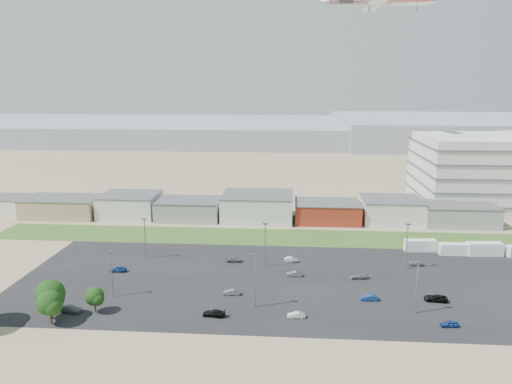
# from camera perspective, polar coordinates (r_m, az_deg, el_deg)

# --- Properties ---
(ground) EXTENTS (700.00, 700.00, 0.00)m
(ground) POSITION_cam_1_polar(r_m,az_deg,el_deg) (93.32, 0.76, -14.72)
(ground) COLOR #826B53
(ground) RESTS_ON ground
(parking_lot) EXTENTS (120.00, 50.00, 0.01)m
(parking_lot) POSITION_cam_1_polar(r_m,az_deg,el_deg) (111.37, 4.02, -10.12)
(parking_lot) COLOR black
(parking_lot) RESTS_ON ground
(grass_strip) EXTENTS (160.00, 16.00, 0.02)m
(grass_strip) POSITION_cam_1_polar(r_m,az_deg,el_deg) (141.59, 2.08, -5.16)
(grass_strip) COLOR #2E4D1C
(grass_strip) RESTS_ON ground
(hills_backdrop) EXTENTS (700.00, 200.00, 9.00)m
(hills_backdrop) POSITION_cam_1_polar(r_m,az_deg,el_deg) (401.36, 9.35, 6.65)
(hills_backdrop) COLOR gray
(hills_backdrop) RESTS_ON ground
(building_row) EXTENTS (170.00, 20.00, 8.00)m
(building_row) POSITION_cam_1_polar(r_m,az_deg,el_deg) (160.25, -3.73, -1.63)
(building_row) COLOR silver
(building_row) RESTS_ON ground
(box_trailer_a) EXTENTS (8.13, 3.22, 2.98)m
(box_trailer_a) POSITION_cam_1_polar(r_m,az_deg,el_deg) (136.47, 18.24, -5.81)
(box_trailer_a) COLOR silver
(box_trailer_a) RESTS_ON ground
(box_trailer_b) EXTENTS (7.75, 2.61, 2.88)m
(box_trailer_b) POSITION_cam_1_polar(r_m,az_deg,el_deg) (136.61, 21.76, -6.08)
(box_trailer_b) COLOR silver
(box_trailer_b) RESTS_ON ground
(box_trailer_c) EXTENTS (8.88, 3.41, 3.26)m
(box_trailer_c) POSITION_cam_1_polar(r_m,az_deg,el_deg) (139.07, 24.65, -5.93)
(box_trailer_c) COLOR silver
(box_trailer_c) RESTS_ON ground
(tree_mid) EXTENTS (5.70, 5.70, 8.55)m
(tree_mid) POSITION_cam_1_polar(r_m,az_deg,el_deg) (100.24, -22.44, -11.04)
(tree_mid) COLOR black
(tree_mid) RESTS_ON ground
(tree_right) EXTENTS (4.92, 4.92, 7.37)m
(tree_right) POSITION_cam_1_polar(r_m,az_deg,el_deg) (98.41, -22.49, -11.85)
(tree_right) COLOR black
(tree_right) RESTS_ON ground
(tree_near) EXTENTS (3.82, 3.82, 5.72)m
(tree_near) POSITION_cam_1_polar(r_m,az_deg,el_deg) (100.65, -17.95, -11.47)
(tree_near) COLOR black
(tree_near) RESTS_ON ground
(lightpole_front_l) EXTENTS (1.13, 0.47, 9.63)m
(lightpole_front_l) POSITION_cam_1_polar(r_m,az_deg,el_deg) (105.90, -16.16, -9.01)
(lightpole_front_l) COLOR slate
(lightpole_front_l) RESTS_ON ground
(lightpole_front_m) EXTENTS (1.26, 0.53, 10.75)m
(lightpole_front_m) POSITION_cam_1_polar(r_m,az_deg,el_deg) (97.06, -0.10, -10.13)
(lightpole_front_m) COLOR slate
(lightpole_front_m) RESTS_ON ground
(lightpole_front_r) EXTENTS (1.20, 0.50, 10.22)m
(lightpole_front_r) POSITION_cam_1_polar(r_m,az_deg,el_deg) (99.35, 17.87, -10.37)
(lightpole_front_r) COLOR slate
(lightpole_front_r) RESTS_ON ground
(lightpole_back_l) EXTENTS (1.20, 0.50, 10.23)m
(lightpole_back_l) POSITION_cam_1_polar(r_m,az_deg,el_deg) (126.06, -12.56, -5.23)
(lightpole_back_l) COLOR slate
(lightpole_back_l) RESTS_ON ground
(lightpole_back_m) EXTENTS (1.25, 0.52, 10.61)m
(lightpole_back_m) POSITION_cam_1_polar(r_m,az_deg,el_deg) (117.77, 1.06, -6.08)
(lightpole_back_m) COLOR slate
(lightpole_back_m) RESTS_ON ground
(lightpole_back_r) EXTENTS (1.29, 0.54, 11.00)m
(lightpole_back_r) POSITION_cam_1_polar(r_m,az_deg,el_deg) (121.25, 16.84, -5.99)
(lightpole_back_r) COLOR slate
(lightpole_back_r) RESTS_ON ground
(airliner) EXTENTS (41.68, 29.02, 12.09)m
(airliner) POSITION_cam_1_polar(r_m,az_deg,el_deg) (187.00, 13.78, 20.41)
(airliner) COLOR silver
(parked_car_0) EXTENTS (4.76, 2.61, 1.26)m
(parked_car_0) POSITION_cam_1_polar(r_m,az_deg,el_deg) (107.50, 19.84, -11.34)
(parked_car_0) COLOR black
(parked_car_0) RESTS_ON ground
(parked_car_1) EXTENTS (3.69, 1.40, 1.20)m
(parked_car_1) POSITION_cam_1_polar(r_m,az_deg,el_deg) (104.19, 12.80, -11.68)
(parked_car_1) COLOR navy
(parked_car_1) RESTS_ON ground
(parked_car_2) EXTENTS (3.34, 1.56, 1.11)m
(parked_car_2) POSITION_cam_1_polar(r_m,az_deg,el_deg) (97.98, 21.22, -13.87)
(parked_car_2) COLOR navy
(parked_car_2) RESTS_ON ground
(parked_car_3) EXTENTS (4.44, 2.28, 1.23)m
(parked_car_3) POSITION_cam_1_polar(r_m,az_deg,el_deg) (95.72, -4.83, -13.63)
(parked_car_3) COLOR black
(parked_car_3) RESTS_ON ground
(parked_car_4) EXTENTS (3.57, 1.37, 1.16)m
(parked_car_4) POSITION_cam_1_polar(r_m,az_deg,el_deg) (104.31, -2.79, -11.36)
(parked_car_4) COLOR #595B5E
(parked_car_4) RESTS_ON ground
(parked_car_5) EXTENTS (3.92, 1.73, 1.31)m
(parked_car_5) POSITION_cam_1_polar(r_m,az_deg,el_deg) (120.35, -15.51, -8.48)
(parked_car_5) COLOR navy
(parked_car_5) RESTS_ON ground
(parked_car_6) EXTENTS (4.12, 1.80, 1.18)m
(parked_car_6) POSITION_cam_1_polar(r_m,az_deg,el_deg) (122.31, -2.51, -7.72)
(parked_car_6) COLOR #595B5E
(parked_car_6) RESTS_ON ground
(parked_car_7) EXTENTS (3.54, 1.27, 1.16)m
(parked_car_7) POSITION_cam_1_polar(r_m,az_deg,el_deg) (113.86, 4.39, -9.30)
(parked_car_7) COLOR #595B5E
(parked_car_7) RESTS_ON ground
(parked_car_8) EXTENTS (3.63, 1.78, 1.19)m
(parked_car_8) POSITION_cam_1_polar(r_m,az_deg,el_deg) (125.77, 17.84, -7.75)
(parked_car_8) COLOR #A5A5AA
(parked_car_8) RESTS_ON ground
(parked_car_10) EXTENTS (4.62, 2.36, 1.28)m
(parked_car_10) POSITION_cam_1_polar(r_m,az_deg,el_deg) (103.09, -20.38, -12.41)
(parked_car_10) COLOR #595B5E
(parked_car_10) RESTS_ON ground
(parked_car_11) EXTENTS (3.51, 1.45, 1.13)m
(parked_car_11) POSITION_cam_1_polar(r_m,az_deg,el_deg) (122.75, 4.08, -7.68)
(parked_car_11) COLOR silver
(parked_car_11) RESTS_ON ground
(parked_car_12) EXTENTS (4.06, 1.95, 1.14)m
(parked_car_12) POSITION_cam_1_polar(r_m,az_deg,el_deg) (114.50, 11.59, -9.41)
(parked_car_12) COLOR #A5A5AA
(parked_car_12) RESTS_ON ground
(parked_car_13) EXTENTS (3.38, 1.39, 1.09)m
(parked_car_13) POSITION_cam_1_polar(r_m,az_deg,el_deg) (95.19, 4.63, -13.83)
(parked_car_13) COLOR silver
(parked_car_13) RESTS_ON ground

